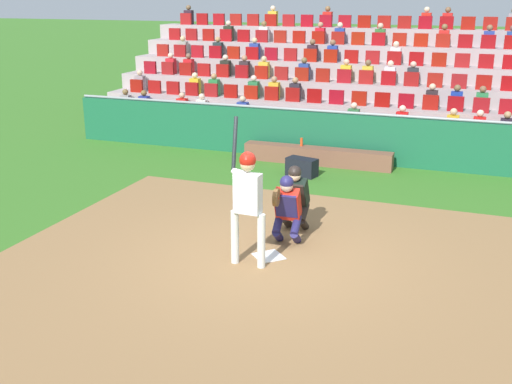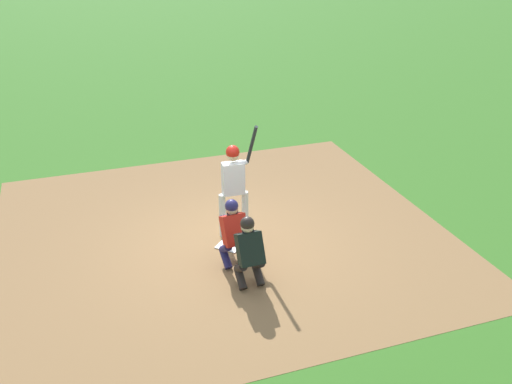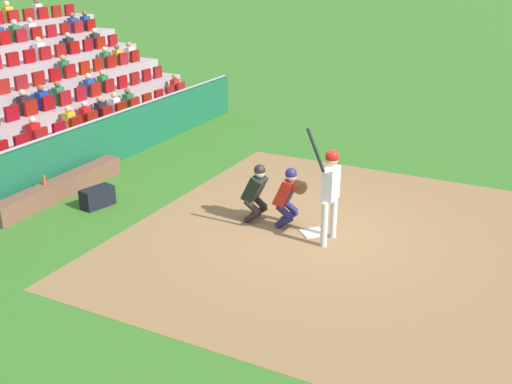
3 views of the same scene
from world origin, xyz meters
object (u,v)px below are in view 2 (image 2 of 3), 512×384
object	(u,v)px
home_plate_marker	(230,245)
batter_at_plate	(234,180)
catcher_crouching	(234,229)
home_plate_umpire	(249,249)

from	to	relation	value
home_plate_marker	batter_at_plate	size ratio (longest dim) A/B	0.19
batter_at_plate	catcher_crouching	xyz separation A→B (m)	(-0.33, -1.01, -0.47)
batter_at_plate	catcher_crouching	size ratio (longest dim) A/B	1.82
catcher_crouching	home_plate_umpire	bearing A→B (deg)	-86.11
home_plate_marker	catcher_crouching	bearing A→B (deg)	-99.95
batter_at_plate	catcher_crouching	bearing A→B (deg)	-108.33
batter_at_plate	catcher_crouching	distance (m)	1.16
home_plate_umpire	batter_at_plate	bearing A→B (deg)	80.50
home_plate_marker	batter_at_plate	xyz separation A→B (m)	(0.23, 0.40, 1.17)
home_plate_marker	home_plate_umpire	world-z (taller)	home_plate_umpire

